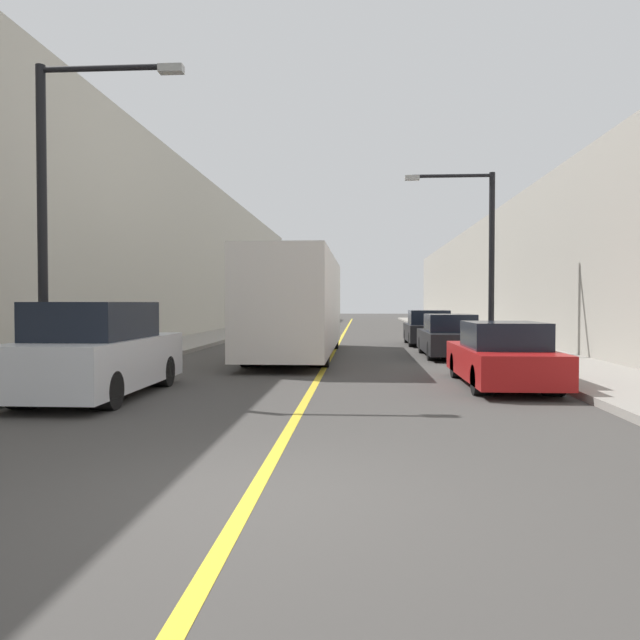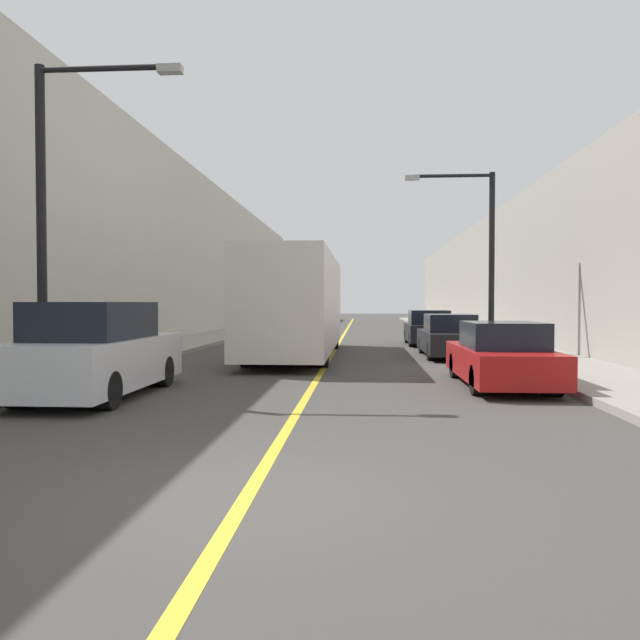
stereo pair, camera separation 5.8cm
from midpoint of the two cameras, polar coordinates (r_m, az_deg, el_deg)
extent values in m
plane|color=#3F3D3A|center=(6.22, -6.52, -15.88)|extent=(200.00, 200.00, 0.00)
cube|color=gray|center=(36.72, -8.32, -1.21)|extent=(2.90, 72.00, 0.15)
cube|color=gray|center=(36.32, 12.85, -1.27)|extent=(2.90, 72.00, 0.15)
cube|color=#B7B2A3|center=(37.66, -13.51, 5.81)|extent=(4.00, 72.00, 9.32)
cube|color=gray|center=(37.00, 18.18, 3.91)|extent=(4.00, 72.00, 6.82)
cube|color=gold|center=(35.90, 2.21, -1.38)|extent=(0.16, 72.00, 0.01)
cube|color=silver|center=(21.60, -1.99, 1.58)|extent=(2.55, 11.56, 3.15)
cube|color=black|center=(15.90, -4.13, 3.56)|extent=(2.17, 0.04, 1.42)
cylinder|color=black|center=(18.24, -6.26, -2.79)|extent=(0.56, 0.95, 0.95)
cylinder|color=black|center=(17.99, -0.01, -2.84)|extent=(0.56, 0.95, 0.95)
cylinder|color=black|center=(25.31, -3.39, -1.56)|extent=(0.56, 0.95, 0.95)
cylinder|color=black|center=(25.13, 1.12, -1.58)|extent=(0.56, 0.95, 0.95)
cube|color=silver|center=(13.17, -19.43, -3.65)|extent=(1.90, 4.90, 0.96)
cube|color=black|center=(12.90, -19.90, -0.04)|extent=(1.68, 2.70, 0.72)
cube|color=black|center=(10.99, -24.47, -3.86)|extent=(1.62, 0.04, 0.43)
cylinder|color=black|center=(12.18, -25.50, -5.76)|extent=(0.42, 0.68, 0.68)
cylinder|color=black|center=(11.53, -19.03, -6.10)|extent=(0.42, 0.68, 0.68)
cylinder|color=black|center=(14.89, -19.73, -4.39)|extent=(0.42, 0.68, 0.68)
cylinder|color=black|center=(14.36, -14.27, -4.56)|extent=(0.42, 0.68, 0.68)
cube|color=maroon|center=(14.56, 16.28, -3.76)|extent=(1.79, 4.73, 0.68)
cube|color=black|center=(14.28, 16.51, -1.34)|extent=(1.57, 2.13, 0.58)
cube|color=black|center=(12.29, 18.62, -4.20)|extent=(1.52, 0.04, 0.31)
cylinder|color=black|center=(13.01, 14.65, -5.33)|extent=(0.39, 0.62, 0.62)
cylinder|color=black|center=(13.34, 20.57, -5.21)|extent=(0.39, 0.62, 0.62)
cylinder|color=black|center=(15.89, 12.68, -4.07)|extent=(0.39, 0.62, 0.62)
cylinder|color=black|center=(16.16, 17.58, -4.01)|extent=(0.39, 0.62, 0.62)
cube|color=black|center=(21.92, 11.75, -1.92)|extent=(1.75, 4.79, 0.70)
cube|color=black|center=(21.66, 11.84, -0.26)|extent=(1.54, 2.15, 0.59)
cube|color=black|center=(19.58, 12.69, -1.99)|extent=(1.49, 0.04, 0.31)
cylinder|color=black|center=(20.38, 10.41, -2.81)|extent=(0.39, 0.62, 0.62)
cylinder|color=black|center=(20.58, 14.19, -2.79)|extent=(0.39, 0.62, 0.62)
cylinder|color=black|center=(23.33, 9.59, -2.25)|extent=(0.39, 0.62, 0.62)
cylinder|color=black|center=(23.50, 12.91, -2.24)|extent=(0.39, 0.62, 0.62)
cube|color=black|center=(27.93, 9.93, -1.13)|extent=(1.89, 4.22, 0.73)
cube|color=black|center=(27.70, 9.99, 0.25)|extent=(1.66, 1.90, 0.62)
cube|color=black|center=(25.86, 10.42, -1.06)|extent=(1.61, 0.04, 0.33)
cylinder|color=black|center=(26.57, 8.64, -1.78)|extent=(0.42, 0.62, 0.62)
cylinder|color=black|center=(26.74, 11.80, -1.78)|extent=(0.42, 0.62, 0.62)
cylinder|color=black|center=(29.18, 8.22, -1.48)|extent=(0.42, 0.62, 0.62)
cylinder|color=black|center=(29.33, 11.10, -1.48)|extent=(0.42, 0.62, 0.62)
cylinder|color=black|center=(14.30, -24.01, 7.86)|extent=(0.20, 0.20, 6.61)
cylinder|color=black|center=(14.44, -19.01, 20.92)|extent=(2.75, 0.12, 0.12)
cube|color=#999993|center=(13.99, -13.43, 21.41)|extent=(0.50, 0.24, 0.16)
cylinder|color=black|center=(22.47, 15.49, 5.09)|extent=(0.20, 0.20, 6.21)
cylinder|color=black|center=(22.62, 12.06, 12.77)|extent=(2.75, 0.12, 0.12)
cube|color=#999993|center=(22.46, 8.50, 12.74)|extent=(0.50, 0.24, 0.16)
camera|label=1|loc=(0.03, -89.93, 0.00)|focal=35.00mm
camera|label=2|loc=(0.03, 90.07, 0.00)|focal=35.00mm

